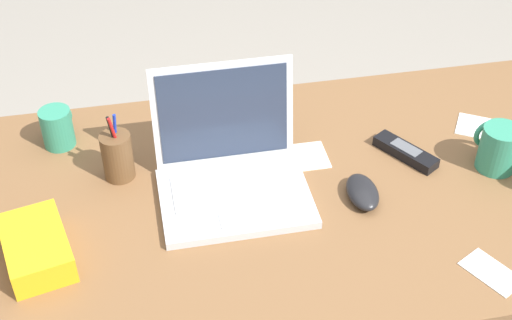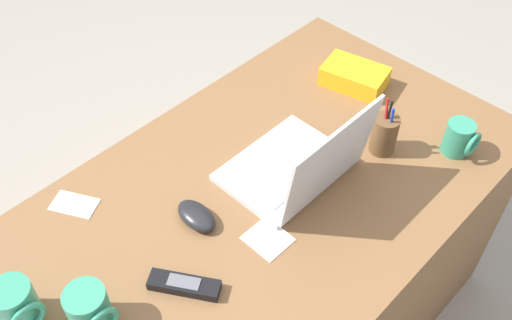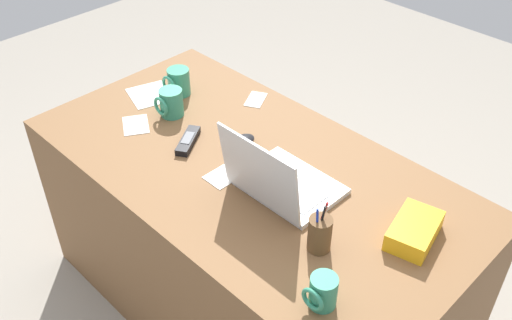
% 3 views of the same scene
% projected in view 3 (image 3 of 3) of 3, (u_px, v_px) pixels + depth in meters
% --- Properties ---
extents(ground_plane, '(6.00, 6.00, 0.00)m').
position_uv_depth(ground_plane, '(250.00, 304.00, 2.40)').
color(ground_plane, gray).
extents(desk, '(1.56, 0.82, 0.74)m').
position_uv_depth(desk, '(250.00, 242.00, 2.17)').
color(desk, brown).
rests_on(desk, ground).
extents(laptop, '(0.32, 0.27, 0.25)m').
position_uv_depth(laptop, '(279.00, 182.00, 1.80)').
color(laptop, silver).
rests_on(laptop, desk).
extents(computer_mouse, '(0.07, 0.12, 0.04)m').
position_uv_depth(computer_mouse, '(240.00, 142.00, 2.02)').
color(computer_mouse, black).
rests_on(computer_mouse, desk).
extents(coffee_mug_white, '(0.07, 0.08, 0.09)m').
position_uv_depth(coffee_mug_white, '(322.00, 292.00, 1.46)').
color(coffee_mug_white, '#338C6B').
rests_on(coffee_mug_white, desk).
extents(coffee_mug_tall, '(0.09, 0.10, 0.11)m').
position_uv_depth(coffee_mug_tall, '(178.00, 82.00, 2.27)').
color(coffee_mug_tall, '#338C6B').
rests_on(coffee_mug_tall, desk).
extents(coffee_mug_spare, '(0.09, 0.10, 0.11)m').
position_uv_depth(coffee_mug_spare, '(171.00, 103.00, 2.15)').
color(coffee_mug_spare, '#338C6B').
rests_on(coffee_mug_spare, desk).
extents(cordless_phone, '(0.12, 0.16, 0.03)m').
position_uv_depth(cordless_phone, '(188.00, 141.00, 2.03)').
color(cordless_phone, black).
rests_on(cordless_phone, desk).
extents(pen_holder, '(0.07, 0.07, 0.17)m').
position_uv_depth(pen_holder, '(320.00, 234.00, 1.61)').
color(pen_holder, brown).
rests_on(pen_holder, desk).
extents(snack_bag, '(0.16, 0.21, 0.06)m').
position_uv_depth(snack_bag, '(414.00, 231.00, 1.66)').
color(snack_bag, '#F2AD19').
rests_on(snack_bag, desk).
extents(paper_note_near_laptop, '(0.09, 0.10, 0.00)m').
position_uv_depth(paper_note_near_laptop, '(222.00, 177.00, 1.90)').
color(paper_note_near_laptop, white).
rests_on(paper_note_near_laptop, desk).
extents(paper_note_left, '(0.21, 0.20, 0.00)m').
position_uv_depth(paper_note_left, '(150.00, 95.00, 2.30)').
color(paper_note_left, white).
rests_on(paper_note_left, desk).
extents(paper_note_right, '(0.11, 0.13, 0.00)m').
position_uv_depth(paper_note_right, '(256.00, 99.00, 2.27)').
color(paper_note_right, white).
rests_on(paper_note_right, desk).
extents(paper_note_front, '(0.15, 0.14, 0.00)m').
position_uv_depth(paper_note_front, '(136.00, 125.00, 2.13)').
color(paper_note_front, white).
rests_on(paper_note_front, desk).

